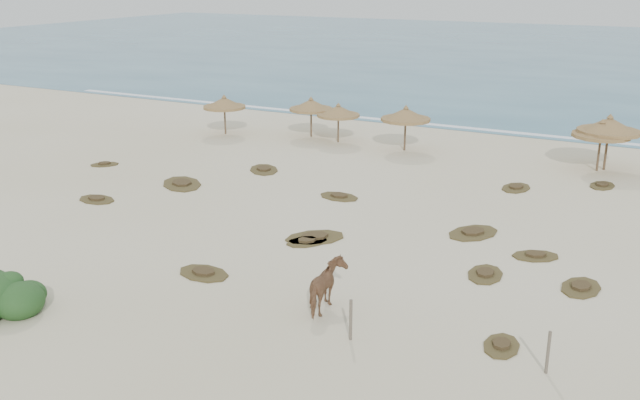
{
  "coord_description": "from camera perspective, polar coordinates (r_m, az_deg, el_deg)",
  "views": [
    {
      "loc": [
        11.3,
        -19.73,
        10.04
      ],
      "look_at": [
        -1.39,
        5.0,
        1.02
      ],
      "focal_mm": 40.0,
      "sensor_mm": 36.0,
      "label": 1
    }
  ],
  "objects": [
    {
      "name": "scrub_14",
      "position": [
        25.29,
        13.07,
        -5.78
      ],
      "size": [
        1.31,
        1.9,
        0.16
      ],
      "rotation": [
        0.0,
        0.0,
        1.65
      ],
      "color": "#4E4222",
      "rests_on": "ground"
    },
    {
      "name": "scrub_1",
      "position": [
        35.51,
        -11.0,
        1.3
      ],
      "size": [
        3.29,
        3.19,
        0.16
      ],
      "rotation": [
        0.0,
        0.0,
        2.43
      ],
      "color": "#4E4222",
      "rests_on": "ground"
    },
    {
      "name": "scrub_15",
      "position": [
        25.18,
        20.14,
        -6.57
      ],
      "size": [
        1.45,
        2.02,
        0.16
      ],
      "rotation": [
        0.0,
        0.0,
        1.45
      ],
      "color": "#4E4222",
      "rests_on": "ground"
    },
    {
      "name": "scrub_9",
      "position": [
        27.92,
        -0.41,
        -2.99
      ],
      "size": [
        2.8,
        2.84,
        0.16
      ],
      "rotation": [
        0.0,
        0.0,
        0.82
      ],
      "color": "#4E4222",
      "rests_on": "ground"
    },
    {
      "name": "palapa_2",
      "position": [
        43.21,
        1.48,
        7.08
      ],
      "size": [
        3.05,
        3.05,
        2.43
      ],
      "rotation": [
        0.0,
        0.0,
        0.2
      ],
      "color": "brown",
      "rests_on": "ground"
    },
    {
      "name": "fence_post_near",
      "position": [
        20.39,
        2.48,
        -9.55
      ],
      "size": [
        0.11,
        0.11,
        1.24
      ],
      "primitive_type": "cylinder",
      "rotation": [
        0.0,
        0.0,
        -0.22
      ],
      "color": "#665B4D",
      "rests_on": "ground"
    },
    {
      "name": "foam_line",
      "position": [
        48.16,
        13.05,
        5.48
      ],
      "size": [
        70.0,
        0.6,
        0.01
      ],
      "primitive_type": "cube",
      "color": "white",
      "rests_on": "ground"
    },
    {
      "name": "scrub_13",
      "position": [
        32.91,
        1.53,
        0.3
      ],
      "size": [
        2.06,
        1.47,
        0.16
      ],
      "rotation": [
        0.0,
        0.0,
        3.03
      ],
      "color": "#4E4222",
      "rests_on": "ground"
    },
    {
      "name": "scrub_0",
      "position": [
        34.06,
        -17.43,
        0.07
      ],
      "size": [
        2.01,
        1.42,
        0.16
      ],
      "rotation": [
        0.0,
        0.0,
        3.04
      ],
      "color": "#4E4222",
      "rests_on": "ground"
    },
    {
      "name": "horse",
      "position": [
        21.96,
        0.57,
        -6.98
      ],
      "size": [
        1.1,
        1.95,
        1.56
      ],
      "primitive_type": "imported",
      "rotation": [
        0.0,
        0.0,
        3.29
      ],
      "color": "brown",
      "rests_on": "ground"
    },
    {
      "name": "palapa_4",
      "position": [
        39.54,
        21.6,
        5.19
      ],
      "size": [
        3.13,
        3.13,
        2.77
      ],
      "rotation": [
        0.0,
        0.0,
        0.06
      ],
      "color": "brown",
      "rests_on": "ground"
    },
    {
      "name": "palapa_3",
      "position": [
        41.42,
        6.87,
        6.76
      ],
      "size": [
        3.31,
        3.31,
        2.67
      ],
      "rotation": [
        0.0,
        0.0,
        0.18
      ],
      "color": "brown",
      "rests_on": "ground"
    },
    {
      "name": "scrub_12",
      "position": [
        20.89,
        14.31,
        -11.21
      ],
      "size": [
        1.09,
        1.58,
        0.16
      ],
      "rotation": [
        0.0,
        0.0,
        1.64
      ],
      "color": "#4E4222",
      "rests_on": "ground"
    },
    {
      "name": "scrub_11",
      "position": [
        25.06,
        -9.3,
        -5.77
      ],
      "size": [
        2.12,
        1.51,
        0.16
      ],
      "rotation": [
        0.0,
        0.0,
        3.03
      ],
      "color": "#4E4222",
      "rests_on": "ground"
    },
    {
      "name": "scrub_7",
      "position": [
        35.5,
        15.41,
        0.97
      ],
      "size": [
        1.5,
        2.07,
        0.16
      ],
      "rotation": [
        0.0,
        0.0,
        1.43
      ],
      "color": "#4E4222",
      "rests_on": "ground"
    },
    {
      "name": "ground",
      "position": [
        24.86,
        -2.43,
        -5.87
      ],
      "size": [
        160.0,
        160.0,
        0.0
      ],
      "primitive_type": "plane",
      "color": "beige",
      "rests_on": "ground"
    },
    {
      "name": "palapa_1",
      "position": [
        44.68,
        -0.72,
        7.57
      ],
      "size": [
        3.48,
        3.48,
        2.54
      ],
      "rotation": [
        0.0,
        0.0,
        0.35
      ],
      "color": "brown",
      "rests_on": "ground"
    },
    {
      "name": "fence_post_far",
      "position": [
        19.73,
        17.78,
        -11.54
      ],
      "size": [
        0.11,
        0.11,
        1.21
      ],
      "primitive_type": "cylinder",
      "rotation": [
        0.0,
        0.0,
        0.35
      ],
      "color": "#665B4D",
      "rests_on": "ground"
    },
    {
      "name": "scrub_4",
      "position": [
        27.34,
        16.86,
        -4.28
      ],
      "size": [
        2.07,
        1.86,
        0.16
      ],
      "rotation": [
        0.0,
        0.0,
        0.53
      ],
      "color": "#4E4222",
      "rests_on": "ground"
    },
    {
      "name": "palapa_0",
      "position": [
        45.85,
        -7.67,
        7.67
      ],
      "size": [
        3.32,
        3.32,
        2.53
      ],
      "rotation": [
        0.0,
        0.0,
        -0.27
      ],
      "color": "brown",
      "rests_on": "ground"
    },
    {
      "name": "palapa_5",
      "position": [
        39.88,
        22.13,
        5.48
      ],
      "size": [
        3.86,
        3.86,
        2.98
      ],
      "rotation": [
        0.0,
        0.0,
        0.24
      ],
      "color": "brown",
      "rests_on": "ground"
    },
    {
      "name": "scrub_10",
      "position": [
        37.2,
        21.64,
        1.1
      ],
      "size": [
        1.38,
        1.87,
        0.16
      ],
      "rotation": [
        0.0,
        0.0,
        1.41
      ],
      "color": "#4E4222",
      "rests_on": "ground"
    },
    {
      "name": "scrub_3",
      "position": [
        29.04,
        12.15,
        -2.56
      ],
      "size": [
        2.41,
        2.79,
        0.16
      ],
      "rotation": [
        0.0,
        0.0,
        1.11
      ],
      "color": "#4E4222",
      "rests_on": "ground"
    },
    {
      "name": "ocean",
      "position": [
        95.93,
        20.63,
        10.85
      ],
      "size": [
        200.0,
        100.0,
        0.01
      ],
      "primitive_type": "cube",
      "color": "#265774",
      "rests_on": "ground"
    },
    {
      "name": "scrub_8",
      "position": [
        40.09,
        -16.86,
        2.76
      ],
      "size": [
        1.74,
        1.71,
        0.16
      ],
      "rotation": [
        0.0,
        0.0,
        0.73
      ],
      "color": "#4E4222",
      "rests_on": "ground"
    },
    {
      "name": "scrub_6",
      "position": [
        37.48,
        -4.52,
        2.46
      ],
      "size": [
        2.53,
        2.65,
        0.16
      ],
      "rotation": [
        0.0,
        0.0,
        2.25
      ],
      "color": "#4E4222",
      "rests_on": "ground"
    },
    {
      "name": "scrub_2",
      "position": [
        27.51,
        -1.04,
        -3.32
      ],
      "size": [
        1.89,
        2.01,
        0.16
      ],
      "rotation": [
        0.0,
        0.0,
        0.93
      ],
      "color": "#4E4222",
      "rests_on": "ground"
    }
  ]
}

